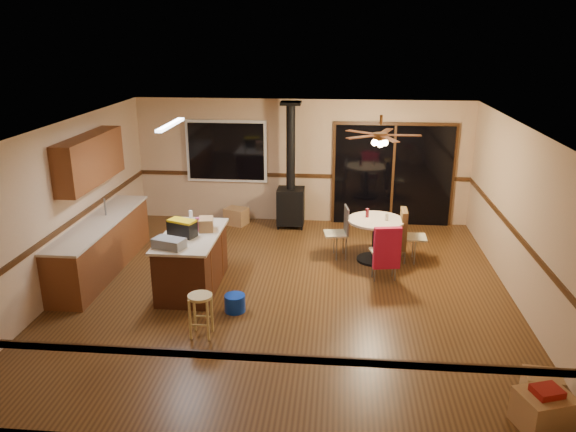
# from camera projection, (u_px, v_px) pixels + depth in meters

# --- Properties ---
(floor) EXTENTS (7.00, 7.00, 0.00)m
(floor) POSITION_uv_depth(u_px,v_px,m) (286.00, 291.00, 8.91)
(floor) COLOR #4E3015
(floor) RESTS_ON ground
(ceiling) EXTENTS (7.00, 7.00, 0.00)m
(ceiling) POSITION_uv_depth(u_px,v_px,m) (286.00, 127.00, 8.09)
(ceiling) COLOR silver
(ceiling) RESTS_ON ground
(wall_back) EXTENTS (7.00, 0.00, 7.00)m
(wall_back) POSITION_uv_depth(u_px,v_px,m) (302.00, 162.00, 11.80)
(wall_back) COLOR tan
(wall_back) RESTS_ON ground
(wall_front) EXTENTS (7.00, 0.00, 7.00)m
(wall_front) POSITION_uv_depth(u_px,v_px,m) (250.00, 329.00, 5.19)
(wall_front) COLOR tan
(wall_front) RESTS_ON ground
(wall_left) EXTENTS (0.00, 7.00, 7.00)m
(wall_left) POSITION_uv_depth(u_px,v_px,m) (65.00, 206.00, 8.80)
(wall_left) COLOR tan
(wall_left) RESTS_ON ground
(wall_right) EXTENTS (0.00, 7.00, 7.00)m
(wall_right) POSITION_uv_depth(u_px,v_px,m) (524.00, 220.00, 8.19)
(wall_right) COLOR tan
(wall_right) RESTS_ON ground
(chair_rail) EXTENTS (7.00, 7.00, 0.08)m
(chair_rail) POSITION_uv_depth(u_px,v_px,m) (286.00, 231.00, 8.59)
(chair_rail) COLOR #3A210E
(chair_rail) RESTS_ON ground
(window) EXTENTS (1.72, 0.10, 1.32)m
(window) POSITION_uv_depth(u_px,v_px,m) (226.00, 151.00, 11.83)
(window) COLOR black
(window) RESTS_ON ground
(sliding_door) EXTENTS (2.52, 0.10, 2.10)m
(sliding_door) POSITION_uv_depth(u_px,v_px,m) (393.00, 176.00, 11.67)
(sliding_door) COLOR black
(sliding_door) RESTS_ON ground
(lower_cabinets) EXTENTS (0.60, 3.00, 0.86)m
(lower_cabinets) POSITION_uv_depth(u_px,v_px,m) (102.00, 247.00, 9.52)
(lower_cabinets) COLOR brown
(lower_cabinets) RESTS_ON ground
(countertop) EXTENTS (0.64, 3.04, 0.04)m
(countertop) POSITION_uv_depth(u_px,v_px,m) (99.00, 222.00, 9.38)
(countertop) COLOR beige
(countertop) RESTS_ON lower_cabinets
(upper_cabinets) EXTENTS (0.35, 2.00, 0.80)m
(upper_cabinets) POSITION_uv_depth(u_px,v_px,m) (90.00, 159.00, 9.26)
(upper_cabinets) COLOR brown
(upper_cabinets) RESTS_ON ground
(kitchen_island) EXTENTS (0.88, 1.68, 0.90)m
(kitchen_island) POSITION_uv_depth(u_px,v_px,m) (192.00, 261.00, 8.90)
(kitchen_island) COLOR #3E1D0F
(kitchen_island) RESTS_ON ground
(wood_stove) EXTENTS (0.55, 0.50, 2.52)m
(wood_stove) POSITION_uv_depth(u_px,v_px,m) (291.00, 193.00, 11.58)
(wood_stove) COLOR black
(wood_stove) RESTS_ON ground
(ceiling_fan) EXTENTS (0.24, 0.24, 0.55)m
(ceiling_fan) POSITION_uv_depth(u_px,v_px,m) (380.00, 138.00, 9.38)
(ceiling_fan) COLOR brown
(ceiling_fan) RESTS_ON ceiling
(fluorescent_strip) EXTENTS (0.10, 1.20, 0.04)m
(fluorescent_strip) POSITION_uv_depth(u_px,v_px,m) (170.00, 125.00, 8.54)
(fluorescent_strip) COLOR white
(fluorescent_strip) RESTS_ON ceiling
(toolbox_grey) EXTENTS (0.52, 0.38, 0.14)m
(toolbox_grey) POSITION_uv_depth(u_px,v_px,m) (169.00, 243.00, 8.20)
(toolbox_grey) COLOR slate
(toolbox_grey) RESTS_ON kitchen_island
(toolbox_black) EXTENTS (0.47, 0.36, 0.23)m
(toolbox_black) POSITION_uv_depth(u_px,v_px,m) (182.00, 229.00, 8.65)
(toolbox_black) COLOR black
(toolbox_black) RESTS_ON kitchen_island
(toolbox_yellow_lid) EXTENTS (0.47, 0.36, 0.03)m
(toolbox_yellow_lid) POSITION_uv_depth(u_px,v_px,m) (182.00, 221.00, 8.60)
(toolbox_yellow_lid) COLOR gold
(toolbox_yellow_lid) RESTS_ON toolbox_black
(box_on_island) EXTENTS (0.27, 0.34, 0.20)m
(box_on_island) POSITION_uv_depth(u_px,v_px,m) (206.00, 224.00, 8.91)
(box_on_island) COLOR #9E7346
(box_on_island) RESTS_ON kitchen_island
(bottle_dark) EXTENTS (0.09, 0.09, 0.25)m
(bottle_dark) POSITION_uv_depth(u_px,v_px,m) (169.00, 228.00, 8.67)
(bottle_dark) COLOR black
(bottle_dark) RESTS_ON kitchen_island
(bottle_pink) EXTENTS (0.09, 0.09, 0.22)m
(bottle_pink) POSITION_uv_depth(u_px,v_px,m) (198.00, 224.00, 8.87)
(bottle_pink) COLOR #D84C8C
(bottle_pink) RESTS_ON kitchen_island
(bottle_white) EXTENTS (0.08, 0.08, 0.18)m
(bottle_white) POSITION_uv_depth(u_px,v_px,m) (191.00, 216.00, 9.34)
(bottle_white) COLOR white
(bottle_white) RESTS_ON kitchen_island
(bar_stool) EXTENTS (0.41, 0.41, 0.60)m
(bar_stool) POSITION_uv_depth(u_px,v_px,m) (201.00, 315.00, 7.51)
(bar_stool) COLOR tan
(bar_stool) RESTS_ON floor
(blue_bucket) EXTENTS (0.40, 0.40, 0.26)m
(blue_bucket) POSITION_uv_depth(u_px,v_px,m) (235.00, 303.00, 8.22)
(blue_bucket) COLOR #0B2EA4
(blue_bucket) RESTS_ON floor
(dining_table) EXTENTS (0.99, 0.99, 0.78)m
(dining_table) POSITION_uv_depth(u_px,v_px,m) (375.00, 232.00, 9.91)
(dining_table) COLOR black
(dining_table) RESTS_ON ground
(glass_red) EXTENTS (0.07, 0.07, 0.16)m
(glass_red) POSITION_uv_depth(u_px,v_px,m) (367.00, 213.00, 9.91)
(glass_red) COLOR #590C14
(glass_red) RESTS_ON dining_table
(glass_cream) EXTENTS (0.07, 0.07, 0.12)m
(glass_cream) POSITION_uv_depth(u_px,v_px,m) (387.00, 217.00, 9.75)
(glass_cream) COLOR beige
(glass_cream) RESTS_ON dining_table
(chair_left) EXTENTS (0.46, 0.46, 0.51)m
(chair_left) POSITION_uv_depth(u_px,v_px,m) (342.00, 226.00, 10.05)
(chair_left) COLOR tan
(chair_left) RESTS_ON ground
(chair_near) EXTENTS (0.50, 0.53, 0.70)m
(chair_near) POSITION_uv_depth(u_px,v_px,m) (387.00, 248.00, 9.04)
(chair_near) COLOR tan
(chair_near) RESTS_ON ground
(chair_right) EXTENTS (0.47, 0.44, 0.70)m
(chair_right) POSITION_uv_depth(u_px,v_px,m) (405.00, 229.00, 9.89)
(chair_right) COLOR tan
(chair_right) RESTS_ON ground
(box_under_window) EXTENTS (0.54, 0.49, 0.35)m
(box_under_window) POSITION_uv_depth(u_px,v_px,m) (236.00, 216.00, 11.90)
(box_under_window) COLOR #9E7346
(box_under_window) RESTS_ON floor
(box_corner_a) EXTENTS (0.64, 0.58, 0.40)m
(box_corner_a) POSITION_uv_depth(u_px,v_px,m) (544.00, 411.00, 5.79)
(box_corner_a) COLOR #9E7346
(box_corner_a) RESTS_ON floor
(box_corner_b) EXTENTS (0.43, 0.38, 0.32)m
(box_corner_b) POSITION_uv_depth(u_px,v_px,m) (542.00, 386.00, 6.25)
(box_corner_b) COLOR #9E7346
(box_corner_b) RESTS_ON floor
(box_small_red) EXTENTS (0.34, 0.31, 0.07)m
(box_small_red) POSITION_uv_depth(u_px,v_px,m) (547.00, 391.00, 5.71)
(box_small_red) COLOR maroon
(box_small_red) RESTS_ON box_corner_a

